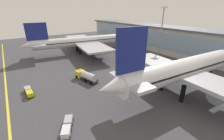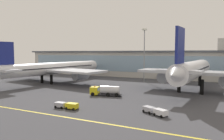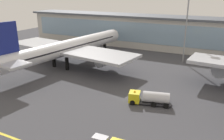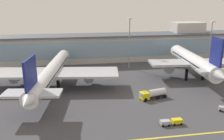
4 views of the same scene
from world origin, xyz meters
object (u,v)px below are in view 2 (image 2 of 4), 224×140
(airliner_near_right, at_px, (192,70))
(baggage_tug_near, at_px, (155,111))
(airliner_near_left, at_px, (53,69))
(fuel_tanker_truck, at_px, (105,91))
(service_truck_far, at_px, (67,105))
(apron_light_mast_centre, at_px, (144,47))

(airliner_near_right, xyz_separation_m, baggage_tug_near, (-3.92, -30.09, -6.06))
(airliner_near_left, height_order, baggage_tug_near, airliner_near_left)
(airliner_near_left, relative_size, fuel_tanker_truck, 6.31)
(fuel_tanker_truck, height_order, service_truck_far, fuel_tanker_truck)
(fuel_tanker_truck, xyz_separation_m, service_truck_far, (-0.69, -16.73, -0.72))
(apron_light_mast_centre, bearing_deg, baggage_tug_near, -69.86)
(service_truck_far, bearing_deg, airliner_near_right, 54.69)
(airliner_near_right, xyz_separation_m, fuel_tanker_truck, (-22.16, -17.41, -5.35))
(fuel_tanker_truck, height_order, baggage_tug_near, fuel_tanker_truck)
(airliner_near_left, relative_size, airliner_near_right, 1.23)
(airliner_near_right, distance_m, fuel_tanker_truck, 28.68)
(fuel_tanker_truck, bearing_deg, airliner_near_left, -38.48)
(fuel_tanker_truck, bearing_deg, apron_light_mast_centre, -104.73)
(airliner_near_left, bearing_deg, service_truck_far, -127.29)
(airliner_near_left, distance_m, baggage_tug_near, 57.43)
(airliner_near_right, bearing_deg, fuel_tanker_truck, 133.07)
(fuel_tanker_truck, relative_size, baggage_tug_near, 1.66)
(airliner_near_left, bearing_deg, airliner_near_right, -79.28)
(airliner_near_left, distance_m, service_truck_far, 44.69)
(airliner_near_left, xyz_separation_m, apron_light_mast_centre, (32.62, 20.44, 9.06))
(baggage_tug_near, relative_size, apron_light_mast_centre, 0.25)
(airliner_near_right, relative_size, apron_light_mast_centre, 2.12)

